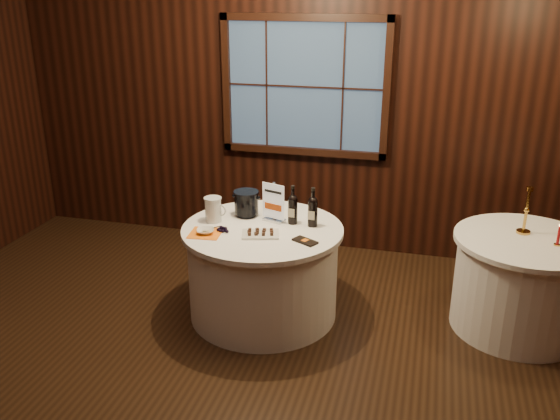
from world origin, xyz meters
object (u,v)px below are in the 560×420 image
(port_bottle_left, at_px, (293,207))
(ice_bucket, at_px, (246,203))
(sign_stand, at_px, (274,208))
(brass_candlestick, at_px, (526,217))
(grape_bunch, at_px, (224,229))
(glass_pitcher, at_px, (213,209))
(main_table, at_px, (263,271))
(chocolate_plate, at_px, (260,233))
(chocolate_box, at_px, (305,241))
(cracker_bowl, at_px, (205,231))
(red_candle, at_px, (558,237))
(side_table, at_px, (520,284))
(port_bottle_right, at_px, (313,210))

(port_bottle_left, xyz_separation_m, ice_bucket, (-0.41, 0.07, -0.02))
(sign_stand, distance_m, brass_candlestick, 1.94)
(grape_bunch, distance_m, glass_pitcher, 0.24)
(brass_candlestick, bearing_deg, ice_bucket, -174.85)
(main_table, distance_m, chocolate_plate, 0.43)
(chocolate_plate, relative_size, chocolate_box, 1.72)
(chocolate_box, xyz_separation_m, cracker_bowl, (-0.78, -0.04, 0.01))
(sign_stand, xyz_separation_m, grape_bunch, (-0.32, -0.30, -0.09))
(main_table, bearing_deg, glass_pitcher, 176.51)
(grape_bunch, distance_m, red_candle, 2.49)
(glass_pitcher, bearing_deg, chocolate_plate, -13.79)
(glass_pitcher, xyz_separation_m, cracker_bowl, (0.03, -0.26, -0.08))
(side_table, distance_m, cracker_bowl, 2.48)
(glass_pitcher, height_order, brass_candlestick, brass_candlestick)
(port_bottle_left, height_order, chocolate_box, port_bottle_left)
(port_bottle_right, height_order, red_candle, port_bottle_right)
(sign_stand, bearing_deg, cracker_bowl, -120.62)
(port_bottle_right, relative_size, glass_pitcher, 1.57)
(red_candle, bearing_deg, port_bottle_left, -177.82)
(port_bottle_left, height_order, glass_pitcher, port_bottle_left)
(grape_bunch, xyz_separation_m, glass_pitcher, (-0.15, 0.17, 0.08))
(brass_candlestick, distance_m, red_candle, 0.29)
(cracker_bowl, bearing_deg, grape_bunch, 35.20)
(port_bottle_right, distance_m, ice_bucket, 0.58)
(grape_bunch, bearing_deg, chocolate_plate, -1.63)
(side_table, height_order, sign_stand, sign_stand)
(port_bottle_left, bearing_deg, side_table, 10.51)
(chocolate_box, height_order, grape_bunch, grape_bunch)
(main_table, xyz_separation_m, grape_bunch, (-0.27, -0.15, 0.40))
(cracker_bowl, bearing_deg, chocolate_plate, 10.17)
(ice_bucket, height_order, chocolate_plate, ice_bucket)
(chocolate_box, height_order, cracker_bowl, cracker_bowl)
(chocolate_plate, xyz_separation_m, glass_pitcher, (-0.45, 0.18, 0.09))
(chocolate_plate, distance_m, cracker_bowl, 0.43)
(chocolate_plate, distance_m, red_candle, 2.20)
(grape_bunch, bearing_deg, port_bottle_right, 23.20)
(main_table, bearing_deg, sign_stand, 71.04)
(chocolate_box, distance_m, grape_bunch, 0.66)
(port_bottle_right, relative_size, cracker_bowl, 2.39)
(side_table, xyz_separation_m, grape_bunch, (-2.27, -0.45, 0.40))
(main_table, relative_size, port_bottle_right, 4.00)
(glass_pitcher, xyz_separation_m, red_candle, (2.61, 0.20, -0.04))
(ice_bucket, relative_size, grape_bunch, 1.26)
(sign_stand, height_order, port_bottle_right, sign_stand)
(sign_stand, bearing_deg, chocolate_box, -27.62)
(chocolate_box, bearing_deg, sign_stand, 162.58)
(port_bottle_left, xyz_separation_m, chocolate_plate, (-0.18, -0.30, -0.12))
(side_table, relative_size, brass_candlestick, 2.89)
(cracker_bowl, height_order, red_candle, red_candle)
(main_table, bearing_deg, port_bottle_left, 34.91)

